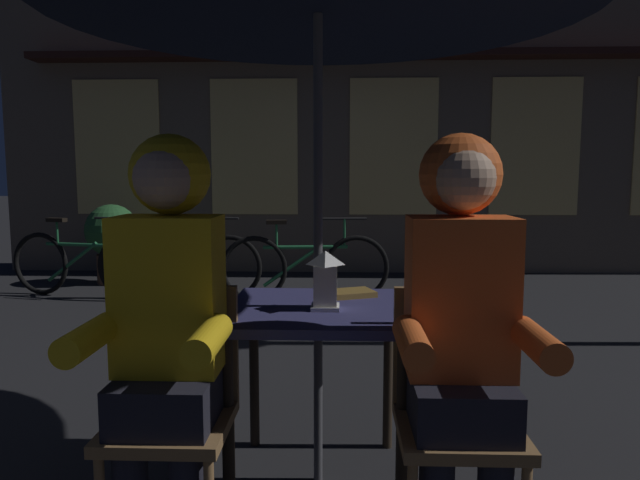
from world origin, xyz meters
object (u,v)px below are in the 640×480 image
cafe_table (318,331)px  chair_right (455,404)px  bicycle_second (179,265)px  bicycle_third (305,267)px  person_left_hooded (167,303)px  person_right_hooded (461,305)px  lantern (325,279)px  chair_left (175,400)px  bicycle_nearest (82,264)px  potted_plant (112,237)px  book (350,293)px

cafe_table → chair_right: 0.62m
bicycle_second → bicycle_third: 1.28m
person_left_hooded → person_right_hooded: 0.96m
lantern → chair_left: bearing=-148.0°
chair_right → lantern: bearing=144.6°
person_right_hooded → cafe_table: bearing=138.4°
bicycle_second → chair_left: bearing=-74.4°
person_right_hooded → bicycle_second: size_ratio=0.83×
cafe_table → bicycle_nearest: bearing=126.3°
lantern → bicycle_nearest: size_ratio=0.14×
chair_left → bicycle_second: (-1.07, 3.81, -0.14)m
bicycle_nearest → potted_plant: bearing=88.9°
chair_right → bicycle_second: chair_right is taller
bicycle_third → person_right_hooded: bearing=-78.9°
chair_right → person_left_hooded: bearing=-176.6°
bicycle_nearest → book: size_ratio=8.27×
bicycle_nearest → bicycle_second: same height
person_left_hooded → bicycle_third: 3.85m
lantern → potted_plant: bearing=121.0°
chair_right → bicycle_nearest: bearing=128.3°
lantern → bicycle_second: (-1.58, 3.49, -0.51)m
person_left_hooded → bicycle_nearest: person_left_hooded is taller
person_left_hooded → person_right_hooded: size_ratio=1.00×
cafe_table → chair_left: bearing=-142.5°
bicycle_third → potted_plant: size_ratio=1.82×
chair_left → chair_right: size_ratio=1.00×
person_left_hooded → bicycle_second: size_ratio=0.83×
chair_right → bicycle_third: chair_right is taller
potted_plant → chair_right: bearing=-56.7°
chair_left → potted_plant: (-2.07, 4.61, 0.05)m
cafe_table → book: size_ratio=3.70×
chair_right → bicycle_second: 4.32m
cafe_table → person_right_hooded: 0.67m
bicycle_nearest → bicycle_third: (2.30, -0.10, 0.00)m
person_right_hooded → chair_right: bearing=90.0°
bicycle_second → potted_plant: potted_plant is taller
potted_plant → book: bearing=-56.5°
chair_left → bicycle_third: (0.21, 3.76, -0.14)m
cafe_table → lantern: bearing=-58.5°
cafe_table → chair_right: bearing=-37.5°
bicycle_third → book: (0.40, -3.19, 0.41)m
person_left_hooded → potted_plant: size_ratio=1.52×
cafe_table → bicycle_second: (-1.55, 3.44, -0.29)m
book → chair_right: bearing=-79.4°
lantern → book: (0.10, 0.25, -0.11)m
chair_left → book: size_ratio=4.35×
chair_left → person_right_hooded: size_ratio=0.62×
book → chair_left: bearing=-158.4°
cafe_table → bicycle_nearest: size_ratio=0.45×
chair_right → potted_plant: size_ratio=0.95×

